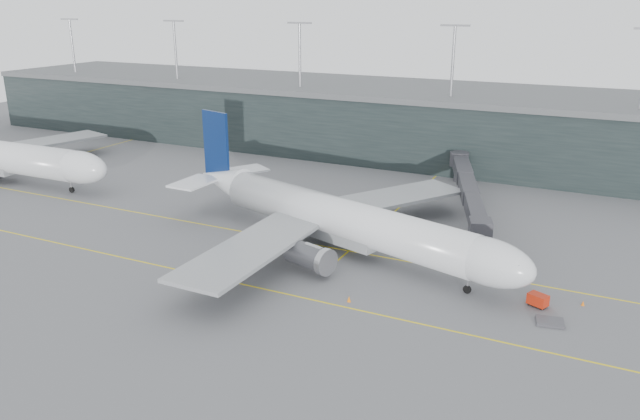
% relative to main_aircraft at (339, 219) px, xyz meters
% --- Properties ---
extents(ground, '(320.00, 320.00, 0.00)m').
position_rel_main_aircraft_xyz_m(ground, '(-3.58, 4.25, -4.71)').
color(ground, '#58585D').
rests_on(ground, ground).
extents(taxiline_a, '(160.00, 0.25, 0.02)m').
position_rel_main_aircraft_xyz_m(taxiline_a, '(-3.58, 0.25, -4.70)').
color(taxiline_a, yellow).
rests_on(taxiline_a, ground).
extents(taxiline_b, '(160.00, 0.25, 0.02)m').
position_rel_main_aircraft_xyz_m(taxiline_b, '(-3.58, -15.75, -4.70)').
color(taxiline_b, yellow).
rests_on(taxiline_b, ground).
extents(taxiline_lead_main, '(0.25, 60.00, 0.02)m').
position_rel_main_aircraft_xyz_m(taxiline_lead_main, '(1.42, 24.25, -4.70)').
color(taxiline_lead_main, yellow).
rests_on(taxiline_lead_main, ground).
extents(taxiline_lead_adj, '(0.25, 60.00, 0.02)m').
position_rel_main_aircraft_xyz_m(taxiline_lead_adj, '(-78.58, 24.25, -4.70)').
color(taxiline_lead_adj, yellow).
rests_on(taxiline_lead_adj, ground).
extents(terminal, '(240.00, 36.00, 29.00)m').
position_rel_main_aircraft_xyz_m(terminal, '(-3.58, 62.25, 2.91)').
color(terminal, black).
rests_on(terminal, ground).
extents(main_aircraft, '(58.72, 54.00, 16.78)m').
position_rel_main_aircraft_xyz_m(main_aircraft, '(0.00, 0.00, 0.00)').
color(main_aircraft, silver).
rests_on(main_aircraft, ground).
extents(jet_bridge, '(14.71, 43.59, 5.92)m').
position_rel_main_aircraft_xyz_m(jet_bridge, '(13.91, 25.88, -0.28)').
color(jet_bridge, '#302F35').
rests_on(jet_bridge, ground).
extents(gse_cart, '(2.57, 2.16, 1.49)m').
position_rel_main_aircraft_xyz_m(gse_cart, '(27.93, -5.66, -3.88)').
color(gse_cart, '#B8230D').
rests_on(gse_cart, ground).
extents(baggage_dolly, '(3.35, 2.88, 0.30)m').
position_rel_main_aircraft_xyz_m(baggage_dolly, '(29.77, -9.34, -4.53)').
color(baggage_dolly, '#3E3E43').
rests_on(baggage_dolly, ground).
extents(uld_a, '(2.55, 2.28, 1.94)m').
position_rel_main_aircraft_xyz_m(uld_a, '(-8.66, 13.08, -3.69)').
color(uld_a, '#3E3F44').
rests_on(uld_a, ground).
extents(uld_b, '(2.35, 2.13, 1.75)m').
position_rel_main_aircraft_xyz_m(uld_b, '(-6.48, 15.38, -3.79)').
color(uld_b, '#3E3F44').
rests_on(uld_b, ground).
extents(uld_c, '(2.49, 2.20, 1.92)m').
position_rel_main_aircraft_xyz_m(uld_c, '(-4.55, 15.04, -3.70)').
color(uld_c, '#3E3F44').
rests_on(uld_c, ground).
extents(cone_nose, '(0.39, 0.39, 0.63)m').
position_rel_main_aircraft_xyz_m(cone_nose, '(32.70, -3.20, -4.40)').
color(cone_nose, orange).
rests_on(cone_nose, ground).
extents(cone_wing_stbd, '(0.46, 0.46, 0.72)m').
position_rel_main_aircraft_xyz_m(cone_wing_stbd, '(7.74, -14.29, -4.35)').
color(cone_wing_stbd, orange).
rests_on(cone_wing_stbd, ground).
extents(cone_wing_port, '(0.44, 0.44, 0.70)m').
position_rel_main_aircraft_xyz_m(cone_wing_port, '(7.57, 14.62, -4.36)').
color(cone_wing_port, '#FB430D').
rests_on(cone_wing_port, ground).
extents(cone_tail, '(0.38, 0.38, 0.61)m').
position_rel_main_aircraft_xyz_m(cone_tail, '(-12.88, -5.46, -4.40)').
color(cone_tail, '#CF460B').
rests_on(cone_tail, ground).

